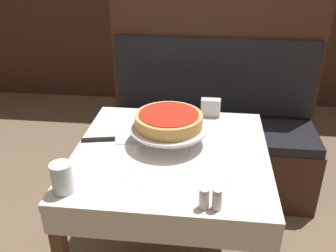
{
  "coord_description": "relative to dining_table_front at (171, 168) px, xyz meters",
  "views": [
    {
      "loc": [
        0.15,
        -1.4,
        1.58
      ],
      "look_at": [
        -0.02,
        0.04,
        0.84
      ],
      "focal_mm": 40.0,
      "sensor_mm": 36.0,
      "label": 1
    }
  ],
  "objects": [
    {
      "name": "dining_table_rear",
      "position": [
        0.13,
        1.78,
        -0.0
      ],
      "size": [
        0.77,
        0.77,
        0.75
      ],
      "color": "beige",
      "rests_on": "ground_plane"
    },
    {
      "name": "napkin_holder",
      "position": [
        0.16,
        0.38,
        0.14
      ],
      "size": [
        0.1,
        0.05,
        0.09
      ],
      "color": "#B2B2B7",
      "rests_on": "dining_table_front"
    },
    {
      "name": "pizza_pan_stand",
      "position": [
        -0.02,
        0.07,
        0.16
      ],
      "size": [
        0.35,
        0.35,
        0.08
      ],
      "color": "#ADADB2",
      "rests_on": "dining_table_front"
    },
    {
      "name": "dining_table_front",
      "position": [
        0.0,
        0.0,
        0.0
      ],
      "size": [
        0.84,
        0.84,
        0.74
      ],
      "color": "beige",
      "rests_on": "ground_plane"
    },
    {
      "name": "deep_dish_pizza",
      "position": [
        -0.02,
        0.07,
        0.2
      ],
      "size": [
        0.3,
        0.3,
        0.06
      ],
      "color": "tan",
      "rests_on": "pizza_pan_stand"
    },
    {
      "name": "condiment_caddy",
      "position": [
        0.03,
        1.84,
        0.13
      ],
      "size": [
        0.14,
        0.14,
        0.15
      ],
      "color": "black",
      "rests_on": "dining_table_rear"
    },
    {
      "name": "booth_bench",
      "position": [
        0.18,
        0.78,
        -0.28
      ],
      "size": [
        1.33,
        0.47,
        1.27
      ],
      "color": "#3D2316",
      "rests_on": "ground_plane"
    },
    {
      "name": "pepper_shaker",
      "position": [
        0.2,
        -0.37,
        0.13
      ],
      "size": [
        0.04,
        0.04,
        0.08
      ],
      "color": "silver",
      "rests_on": "dining_table_front"
    },
    {
      "name": "water_glass_near",
      "position": [
        -0.36,
        -0.33,
        0.15
      ],
      "size": [
        0.08,
        0.08,
        0.12
      ],
      "color": "silver",
      "rests_on": "dining_table_front"
    },
    {
      "name": "pizza_server",
      "position": [
        -0.26,
        0.06,
        0.09
      ],
      "size": [
        0.28,
        0.12,
        0.01
      ],
      "color": "#BCBCC1",
      "rests_on": "dining_table_front"
    },
    {
      "name": "salt_shaker",
      "position": [
        0.15,
        -0.37,
        0.13
      ],
      "size": [
        0.04,
        0.04,
        0.08
      ],
      "color": "silver",
      "rests_on": "dining_table_front"
    }
  ]
}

